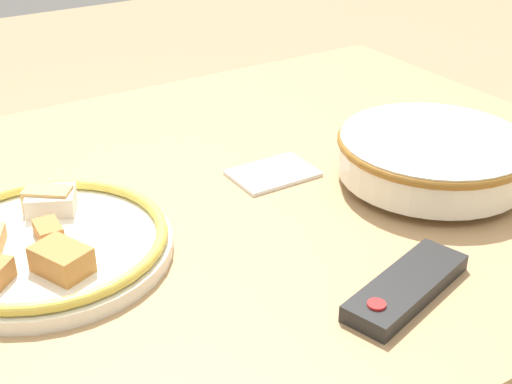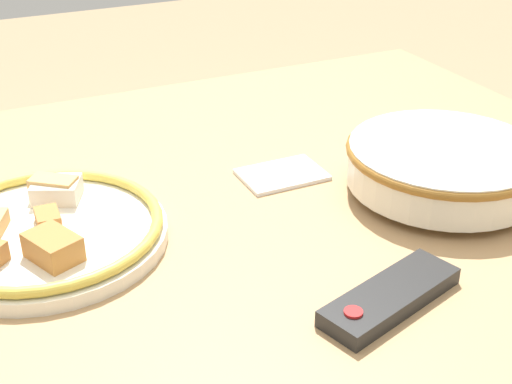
% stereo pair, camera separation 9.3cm
% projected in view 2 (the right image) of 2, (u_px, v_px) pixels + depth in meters
% --- Properties ---
extents(dining_table, '(1.22, 0.92, 0.72)m').
position_uv_depth(dining_table, '(237.00, 244.00, 1.04)').
color(dining_table, tan).
rests_on(dining_table, ground_plane).
extents(noodle_bowl, '(0.27, 0.27, 0.07)m').
position_uv_depth(noodle_bowl, '(444.00, 165.00, 0.98)').
color(noodle_bowl, silver).
rests_on(noodle_bowl, dining_table).
extents(food_plate, '(0.30, 0.30, 0.05)m').
position_uv_depth(food_plate, '(44.00, 231.00, 0.88)').
color(food_plate, silver).
rests_on(food_plate, dining_table).
extents(tv_remote, '(0.19, 0.11, 0.02)m').
position_uv_depth(tv_remote, '(390.00, 297.00, 0.77)').
color(tv_remote, black).
rests_on(tv_remote, dining_table).
extents(folded_napkin, '(0.12, 0.08, 0.01)m').
position_uv_depth(folded_napkin, '(282.00, 175.00, 1.04)').
color(folded_napkin, white).
rests_on(folded_napkin, dining_table).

